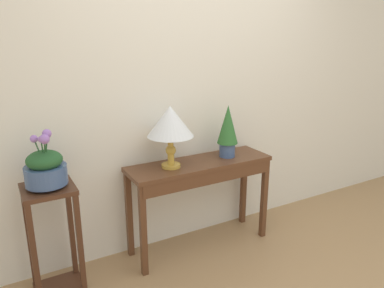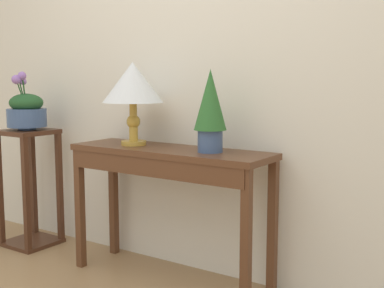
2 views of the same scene
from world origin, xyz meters
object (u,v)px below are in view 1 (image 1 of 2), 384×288
object	(u,v)px
table_lamp	(170,123)
planter_bowl_wide	(45,168)
pedestal_stand_left	(54,242)
console_table	(201,176)
potted_plant_on_console	(228,129)

from	to	relation	value
table_lamp	planter_bowl_wide	size ratio (longest dim) A/B	1.23
table_lamp	planter_bowl_wide	bearing A→B (deg)	-177.22
table_lamp	pedestal_stand_left	world-z (taller)	table_lamp
console_table	table_lamp	size ratio (longest dim) A/B	2.50
table_lamp	console_table	bearing A→B (deg)	-4.90
table_lamp	pedestal_stand_left	size ratio (longest dim) A/B	0.60
table_lamp	pedestal_stand_left	bearing A→B (deg)	-177.35
pedestal_stand_left	planter_bowl_wide	world-z (taller)	planter_bowl_wide
console_table	pedestal_stand_left	distance (m)	1.20
potted_plant_on_console	table_lamp	bearing A→B (deg)	-179.63
pedestal_stand_left	planter_bowl_wide	distance (m)	0.54
potted_plant_on_console	planter_bowl_wide	xyz separation A→B (m)	(-1.44, -0.05, -0.07)
table_lamp	potted_plant_on_console	distance (m)	0.54
console_table	potted_plant_on_console	world-z (taller)	potted_plant_on_console
console_table	pedestal_stand_left	bearing A→B (deg)	-179.03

